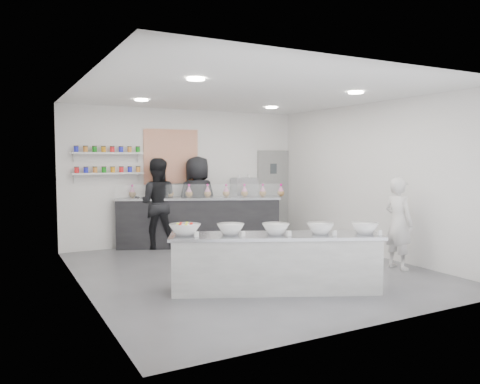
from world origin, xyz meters
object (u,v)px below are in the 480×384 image
prep_counter (276,263)px  staff_left (156,203)px  woman_prep (399,223)px  staff_right (197,200)px  espresso_ledge (250,217)px  espresso_machine (244,188)px  back_bar (198,222)px

prep_counter → staff_left: staff_left is taller
woman_prep → staff_right: bearing=29.7°
espresso_ledge → espresso_machine: bearing=180.0°
espresso_machine → staff_left: size_ratio=0.29×
espresso_machine → prep_counter: bearing=-112.4°
staff_left → woman_prep: bearing=150.1°
espresso_machine → staff_right: size_ratio=0.28×
espresso_machine → woman_prep: size_ratio=0.35×
back_bar → woman_prep: size_ratio=2.19×
back_bar → staff_left: size_ratio=1.82×
prep_counter → woman_prep: 2.64m
espresso_machine → staff_right: staff_right is taller
staff_right → staff_left: bearing=-4.9°
espresso_machine → staff_right: bearing=-173.1°
prep_counter → espresso_ledge: 4.45m
espresso_ledge → staff_right: 1.51m
prep_counter → woman_prep: bearing=28.4°
espresso_ledge → staff_left: size_ratio=0.71×
back_bar → espresso_machine: (1.34, 0.40, 0.68)m
prep_counter → staff_left: (-0.52, 3.90, 0.54)m
staff_left → prep_counter: bearing=117.9°
staff_left → back_bar: bearing=-176.1°
staff_left → espresso_ledge: bearing=-156.1°
back_bar → woman_prep: (2.27, -3.49, 0.26)m
espresso_ledge → staff_left: staff_left is taller
prep_counter → espresso_ledge: espresso_ledge is taller
back_bar → espresso_ledge: bearing=37.9°
espresso_ledge → staff_left: 2.41m
back_bar → espresso_machine: size_ratio=6.25×
woman_prep → staff_right: 4.34m
woman_prep → prep_counter: bearing=92.8°
staff_right → back_bar: bearing=67.0°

